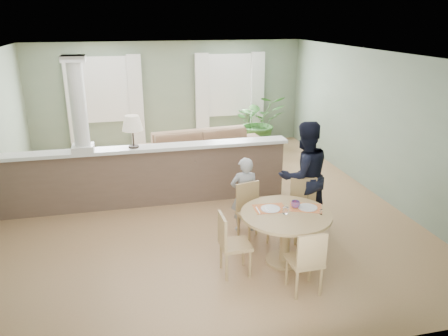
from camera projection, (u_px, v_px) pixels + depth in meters
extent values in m
plane|color=tan|center=(196.00, 204.00, 8.06)|extent=(8.00, 8.00, 0.00)
cube|color=gray|center=(169.00, 95.00, 11.29)|extent=(7.00, 0.02, 2.70)
cube|color=gray|center=(375.00, 123.00, 8.37)|extent=(0.02, 8.00, 2.70)
cube|color=gray|center=(267.00, 244.00, 3.94)|extent=(7.00, 0.02, 2.70)
cube|color=white|center=(193.00, 54.00, 7.17)|extent=(7.00, 8.00, 0.02)
cube|color=white|center=(105.00, 90.00, 10.86)|extent=(1.10, 0.02, 1.50)
cube|color=white|center=(105.00, 90.00, 10.83)|extent=(1.22, 0.04, 1.62)
cube|color=white|center=(229.00, 85.00, 11.54)|extent=(1.10, 0.02, 1.50)
cube|color=white|center=(230.00, 85.00, 11.52)|extent=(1.22, 0.04, 1.62)
cube|color=silver|center=(74.00, 104.00, 10.71)|extent=(0.35, 0.10, 2.30)
cube|color=silver|center=(136.00, 101.00, 11.03)|extent=(0.35, 0.10, 2.30)
cube|color=silver|center=(202.00, 98.00, 11.40)|extent=(0.35, 0.10, 2.30)
cube|color=silver|center=(257.00, 96.00, 11.72)|extent=(0.35, 0.10, 2.30)
cube|color=brown|center=(145.00, 178.00, 7.88)|extent=(5.20, 0.22, 1.05)
cube|color=white|center=(143.00, 149.00, 7.70)|extent=(5.32, 0.36, 0.06)
cube|color=white|center=(83.00, 148.00, 7.46)|extent=(0.36, 0.36, 0.10)
cylinder|color=white|center=(78.00, 105.00, 7.21)|extent=(0.26, 0.26, 1.39)
cube|color=white|center=(73.00, 59.00, 6.96)|extent=(0.38, 0.38, 0.10)
cylinder|color=black|center=(134.00, 147.00, 7.65)|extent=(0.18, 0.18, 0.03)
cylinder|color=black|center=(133.00, 138.00, 7.60)|extent=(0.03, 0.03, 0.28)
cone|color=white|center=(132.00, 123.00, 7.51)|extent=(0.36, 0.36, 0.26)
imported|color=#825C47|center=(205.00, 152.00, 9.76)|extent=(2.98, 1.44, 0.84)
imported|color=#346528|center=(259.00, 122.00, 11.24)|extent=(1.28, 1.12, 1.42)
cylinder|color=tan|center=(284.00, 260.00, 6.20)|extent=(0.52, 0.52, 0.04)
cylinder|color=tan|center=(285.00, 238.00, 6.08)|extent=(0.14, 0.14, 0.67)
cylinder|color=tan|center=(286.00, 214.00, 5.96)|extent=(1.25, 1.25, 0.04)
cube|color=red|center=(270.00, 208.00, 6.09)|extent=(0.46, 0.34, 0.01)
cube|color=red|center=(306.00, 208.00, 6.12)|extent=(0.53, 0.47, 0.01)
cylinder|color=silver|center=(270.00, 209.00, 6.06)|extent=(0.27, 0.27, 0.01)
cylinder|color=silver|center=(307.00, 207.00, 6.10)|extent=(0.27, 0.27, 0.01)
cylinder|color=white|center=(285.00, 210.00, 5.91)|extent=(0.08, 0.08, 0.09)
cube|color=silver|center=(267.00, 210.00, 6.00)|extent=(0.02, 0.18, 0.00)
cube|color=silver|center=(258.00, 210.00, 6.02)|extent=(0.02, 0.22, 0.00)
cylinder|color=white|center=(321.00, 212.00, 5.90)|extent=(0.04, 0.04, 0.07)
cylinder|color=silver|center=(321.00, 209.00, 5.89)|extent=(0.04, 0.04, 0.01)
imported|color=blue|center=(295.00, 204.00, 6.11)|extent=(0.13, 0.13, 0.10)
cube|color=tan|center=(253.00, 215.00, 6.62)|extent=(0.50, 0.50, 0.05)
cylinder|color=tan|center=(249.00, 236.00, 6.48)|extent=(0.04, 0.04, 0.42)
cylinder|color=tan|center=(268.00, 231.00, 6.62)|extent=(0.04, 0.04, 0.42)
cylinder|color=tan|center=(238.00, 226.00, 6.76)|extent=(0.04, 0.04, 0.42)
cylinder|color=tan|center=(257.00, 222.00, 6.90)|extent=(0.04, 0.04, 0.42)
cube|color=tan|center=(248.00, 196.00, 6.69)|extent=(0.39, 0.13, 0.45)
cube|color=tan|center=(305.00, 212.00, 6.67)|extent=(0.49, 0.49, 0.05)
cylinder|color=tan|center=(296.00, 232.00, 6.58)|extent=(0.04, 0.04, 0.44)
cylinder|color=tan|center=(318.00, 231.00, 6.60)|extent=(0.04, 0.04, 0.44)
cylinder|color=tan|center=(291.00, 222.00, 6.90)|extent=(0.04, 0.04, 0.44)
cylinder|color=tan|center=(312.00, 221.00, 6.93)|extent=(0.04, 0.04, 0.44)
cube|color=tan|center=(303.00, 192.00, 6.77)|extent=(0.41, 0.10, 0.47)
cube|color=tan|center=(305.00, 261.00, 5.42)|extent=(0.40, 0.40, 0.05)
cylinder|color=tan|center=(310.00, 268.00, 5.67)|extent=(0.04, 0.04, 0.40)
cylinder|color=tan|center=(287.00, 271.00, 5.60)|extent=(0.04, 0.04, 0.40)
cylinder|color=tan|center=(321.00, 281.00, 5.38)|extent=(0.04, 0.04, 0.40)
cylinder|color=tan|center=(297.00, 285.00, 5.31)|extent=(0.04, 0.04, 0.40)
cube|color=tan|center=(312.00, 251.00, 5.17)|extent=(0.38, 0.04, 0.43)
cube|color=tan|center=(235.00, 245.00, 5.80)|extent=(0.40, 0.40, 0.05)
cylinder|color=tan|center=(250.00, 264.00, 5.76)|extent=(0.04, 0.04, 0.40)
cylinder|color=tan|center=(243.00, 252.00, 6.05)|extent=(0.04, 0.04, 0.40)
cylinder|color=tan|center=(227.00, 267.00, 5.69)|extent=(0.04, 0.04, 0.40)
cylinder|color=tan|center=(221.00, 255.00, 5.98)|extent=(0.04, 0.04, 0.40)
cube|color=tan|center=(222.00, 231.00, 5.68)|extent=(0.04, 0.37, 0.43)
imported|color=#A5A5AA|center=(244.00, 195.00, 6.91)|extent=(0.47, 0.32, 1.24)
imported|color=black|center=(304.00, 176.00, 6.94)|extent=(0.95, 0.79, 1.78)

